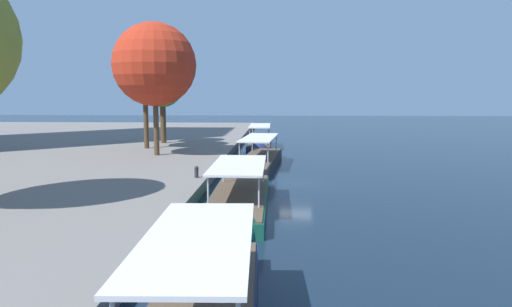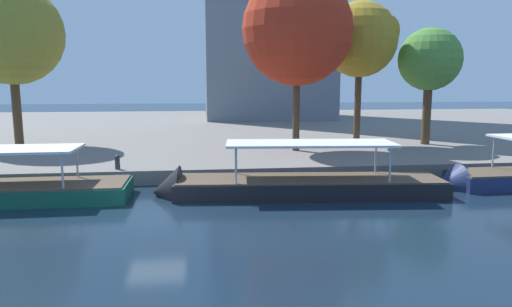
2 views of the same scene
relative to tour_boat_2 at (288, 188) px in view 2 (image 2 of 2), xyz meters
name	(u,v)px [view 2 (image 2 of 2)]	position (x,y,z in m)	size (l,w,h in m)	color
ground_plane	(155,218)	(-6.50, -3.24, -0.36)	(220.00, 220.00, 0.00)	#142333
dock_promenade	(183,129)	(-6.50, 30.69, 0.06)	(120.00, 55.00, 0.85)	slate
tour_boat_2	(288,188)	(0.00, 0.00, 0.00)	(15.31, 4.26, 3.96)	black
mooring_bollard_1	(117,162)	(-9.32, 3.95, 0.94)	(0.31, 0.31, 0.85)	#2D2D33
tree_0	(298,30)	(2.55, 9.86, 9.15)	(7.96, 7.96, 12.69)	#4C3823
tree_1	(8,35)	(-19.22, 15.49, 9.11)	(7.91, 7.90, 12.69)	#4C3823
tree_2	(363,37)	(8.32, 12.58, 9.02)	(5.91, 5.91, 11.30)	#4C3823
tree_3	(432,61)	(13.90, 12.04, 7.15)	(4.97, 4.97, 9.31)	#4C3823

